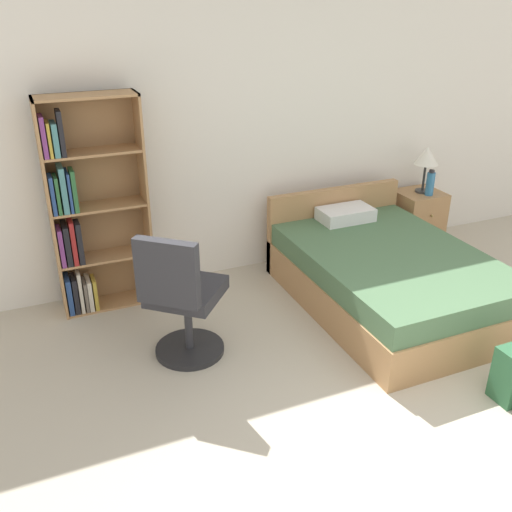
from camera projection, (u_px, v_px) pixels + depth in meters
name	position (u px, v px, depth m)	size (l,w,h in m)	color
wall_back	(281.00, 130.00, 5.23)	(9.00, 0.06, 2.60)	white
bookshelf	(87.00, 214.00, 4.58)	(0.77, 0.28, 1.78)	#AD7F51
bed	(385.00, 275.00, 4.88)	(1.39, 2.01, 0.76)	#AD7F51
office_chair	(182.00, 300.00, 4.03)	(0.71, 0.72, 1.03)	#232326
nightstand	(417.00, 220.00, 5.93)	(0.45, 0.44, 0.60)	#AD7F51
table_lamp	(427.00, 157.00, 5.65)	(0.24, 0.24, 0.47)	#333333
water_bottle	(430.00, 183.00, 5.67)	(0.08, 0.08, 0.26)	teal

